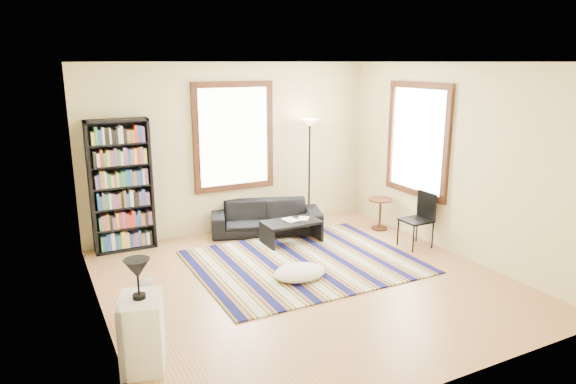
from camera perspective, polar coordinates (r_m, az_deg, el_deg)
name	(u,v)px	position (r m, az deg, el deg)	size (l,w,h in m)	color
floor	(305,285)	(6.87, 1.93, -10.26)	(5.00, 5.00, 0.10)	tan
ceiling	(307,58)	(6.25, 2.16, 14.70)	(5.00, 5.00, 0.10)	white
wall_back	(232,148)	(8.68, -6.21, 4.89)	(5.00, 0.10, 2.80)	beige
wall_front	(458,238)	(4.44, 18.33, -4.86)	(5.00, 0.10, 2.80)	beige
wall_left	(90,202)	(5.65, -21.16, -1.06)	(0.10, 5.00, 2.80)	beige
wall_right	(458,160)	(7.95, 18.35, 3.37)	(0.10, 5.00, 2.80)	beige
window_back	(234,137)	(8.58, -6.05, 6.13)	(1.20, 0.06, 1.60)	white
window_right	(418,140)	(8.43, 14.22, 5.63)	(0.06, 1.20, 1.60)	white
rug	(304,262)	(7.45, 1.83, -7.74)	(3.08, 2.46, 0.02)	#0D1145
sofa	(266,217)	(8.64, -2.44, -2.83)	(1.83, 0.71, 0.53)	black
bookshelf	(121,186)	(8.07, -18.05, 0.64)	(0.90, 0.30, 2.00)	black
coffee_table	(291,232)	(8.17, 0.37, -4.45)	(0.90, 0.50, 0.36)	black
book_a	(286,221)	(8.07, -0.25, -3.27)	(0.25, 0.19, 0.02)	beige
book_b	(298,218)	(8.22, 1.14, -2.96)	(0.17, 0.23, 0.02)	beige
floor_cushion	(300,272)	(6.89, 1.31, -8.93)	(0.72, 0.54, 0.18)	beige
floor_lamp	(309,173)	(8.94, 2.37, 2.17)	(0.30, 0.30, 1.86)	black
side_table	(380,214)	(8.94, 10.19, -2.41)	(0.40, 0.40, 0.54)	#3F1B0F
folding_chair	(416,220)	(8.16, 14.03, -3.08)	(0.42, 0.40, 0.86)	black
white_cabinet	(142,333)	(5.14, -15.91, -14.80)	(0.38, 0.50, 0.70)	white
table_lamp	(138,279)	(4.91, -16.34, -9.27)	(0.24, 0.24, 0.38)	black
dog	(141,294)	(6.14, -16.05, -10.88)	(0.36, 0.50, 0.50)	silver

